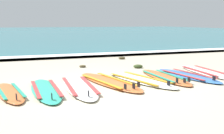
{
  "coord_description": "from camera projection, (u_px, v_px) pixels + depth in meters",
  "views": [
    {
      "loc": [
        -2.07,
        -5.77,
        1.47
      ],
      "look_at": [
        0.46,
        1.26,
        0.25
      ],
      "focal_mm": 44.66,
      "sensor_mm": 36.0,
      "label": 1
    }
  ],
  "objects": [
    {
      "name": "surfboard_0",
      "position": [
        10.0,
        92.0,
        5.7
      ],
      "size": [
        0.79,
        1.97,
        0.18
      ],
      "color": "orange",
      "rests_on": "ground"
    },
    {
      "name": "surfboard_3",
      "position": [
        109.0,
        82.0,
        6.73
      ],
      "size": [
        1.18,
        2.66,
        0.18
      ],
      "color": "orange",
      "rests_on": "ground"
    },
    {
      "name": "ground_plane",
      "position": [
        112.0,
        87.0,
        6.29
      ],
      "size": [
        80.0,
        80.0,
        0.0
      ],
      "primitive_type": "plane",
      "color": "#B7AD93"
    },
    {
      "name": "surfboard_2",
      "position": [
        79.0,
        86.0,
        6.22
      ],
      "size": [
        0.76,
        2.57,
        0.18
      ],
      "color": "white",
      "rests_on": "ground"
    },
    {
      "name": "surfboard_4",
      "position": [
        140.0,
        80.0,
        6.97
      ],
      "size": [
        1.27,
        2.6,
        0.18
      ],
      "color": "silver",
      "rests_on": "ground"
    },
    {
      "name": "seaweed_clump_near_shoreline",
      "position": [
        83.0,
        66.0,
        9.04
      ],
      "size": [
        0.22,
        0.18,
        0.08
      ],
      "primitive_type": "ellipsoid",
      "color": "#4C4228",
      "rests_on": "ground"
    },
    {
      "name": "seaweed_clump_by_the_boards",
      "position": [
        122.0,
        58.0,
        11.02
      ],
      "size": [
        0.28,
        0.22,
        0.1
      ],
      "primitive_type": "ellipsoid",
      "color": "#4C4228",
      "rests_on": "ground"
    },
    {
      "name": "seaweed_clump_mid_sand",
      "position": [
        138.0,
        66.0,
        8.93
      ],
      "size": [
        0.31,
        0.25,
        0.11
      ],
      "primitive_type": "ellipsoid",
      "color": "#384723",
      "rests_on": "ground"
    },
    {
      "name": "surfboard_7",
      "position": [
        205.0,
        72.0,
        8.05
      ],
      "size": [
        0.78,
        2.5,
        0.18
      ],
      "color": "white",
      "rests_on": "ground"
    },
    {
      "name": "wave_foam_strip",
      "position": [
        66.0,
        56.0,
        11.47
      ],
      "size": [
        80.0,
        0.74,
        0.11
      ],
      "primitive_type": "cube",
      "color": "white",
      "rests_on": "ground"
    },
    {
      "name": "surfboard_6",
      "position": [
        187.0,
        75.0,
        7.5
      ],
      "size": [
        0.9,
        2.39,
        0.18
      ],
      "color": "#3875CC",
      "rests_on": "ground"
    },
    {
      "name": "sea",
      "position": [
        27.0,
        32.0,
        38.98
      ],
      "size": [
        80.0,
        60.0,
        0.1
      ],
      "primitive_type": "cube",
      "color": "teal",
      "rests_on": "ground"
    },
    {
      "name": "surfboard_1",
      "position": [
        46.0,
        90.0,
        5.92
      ],
      "size": [
        0.59,
        2.3,
        0.18
      ],
      "color": "#2DB793",
      "rests_on": "ground"
    },
    {
      "name": "surfboard_5",
      "position": [
        164.0,
        77.0,
        7.3
      ],
      "size": [
        0.61,
        2.36,
        0.18
      ],
      "color": "orange",
      "rests_on": "ground"
    }
  ]
}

